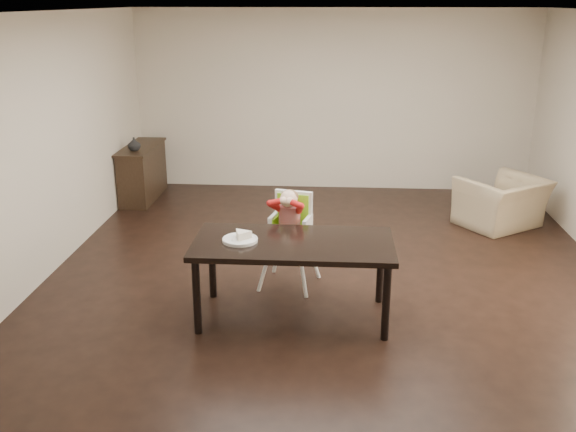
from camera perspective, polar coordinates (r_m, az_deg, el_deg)
name	(u,v)px	position (r m, az deg, el deg)	size (l,w,h in m)	color
ground	(330,278)	(6.86, 3.71, -5.51)	(7.00, 7.00, 0.00)	black
room_walls	(333,103)	(6.33, 4.07, 9.99)	(6.02, 7.02, 2.71)	beige
dining_table	(293,250)	(5.78, 0.47, -3.00)	(1.80, 0.90, 0.75)	black
high_chair	(290,218)	(6.46, 0.19, -0.16)	(0.51, 0.51, 1.02)	white
plate	(241,238)	(5.76, -4.22, -1.94)	(0.40, 0.40, 0.09)	white
armchair	(503,194)	(8.70, 18.54, 1.84)	(0.99, 0.64, 0.86)	tan
sideboard	(142,172)	(9.68, -12.81, 3.81)	(0.44, 1.26, 0.79)	black
vase	(134,144)	(9.31, -13.52, 6.22)	(0.18, 0.19, 0.18)	#99999E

